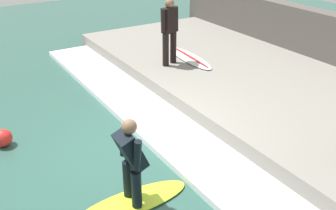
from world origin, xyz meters
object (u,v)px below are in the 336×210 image
Objects in this scene: marker_buoy at (3,138)px; surfboard_waiting_far at (190,58)px; surfer_riding at (131,158)px; surfer_waiting_far at (170,28)px; surfboard_riding at (133,202)px.

surfboard_waiting_far is at bearing 13.71° from marker_buoy.
surfer_riding is 4.07× the size of marker_buoy.
marker_buoy is (-5.02, -1.22, -0.27)m from surfboard_waiting_far.
surfer_waiting_far is at bearing 14.93° from marker_buoy.
surfboard_riding is at bearing -64.39° from marker_buoy.
surfer_waiting_far is 4.65m from marker_buoy.
surfer_riding is 4.95m from surfer_waiting_far.
surfboard_riding is 1.09× the size of surfer_waiting_far.
surfboard_waiting_far is at bearing 46.49° from surfer_riding.
marker_buoy is at bearing 115.61° from surfer_riding.
surfer_waiting_far is at bearing -174.52° from surfboard_waiting_far.
surfer_riding is 5.42m from surfboard_waiting_far.
surfer_riding is at bearing -64.39° from marker_buoy.
surfboard_waiting_far is 5.17m from marker_buoy.
marker_buoy is at bearing -165.07° from surfer_waiting_far.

